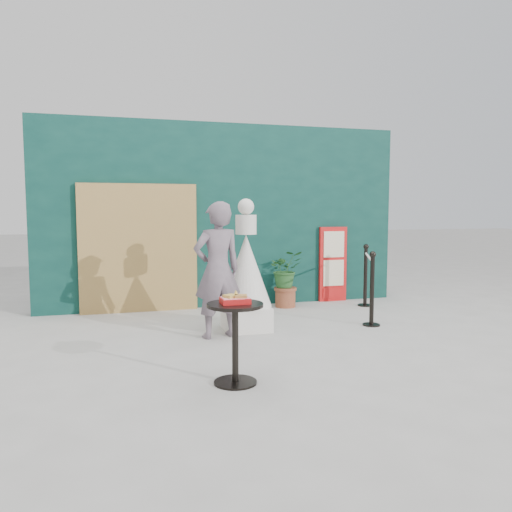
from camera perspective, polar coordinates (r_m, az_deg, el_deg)
name	(u,v)px	position (r m, az deg, el deg)	size (l,w,h in m)	color
ground	(286,357)	(5.54, 3.49, -11.49)	(60.00, 60.00, 0.00)	#ADAAA5
back_wall	(224,216)	(8.34, -3.70, 4.63)	(6.00, 0.30, 3.00)	#0A2F2B
bamboo_fence	(139,248)	(7.97, -13.24, 0.86)	(1.80, 0.08, 2.00)	tan
woman	(217,270)	(6.23, -4.43, -1.61)	(0.62, 0.41, 1.70)	slate
menu_board	(333,264)	(8.81, 8.78, -0.93)	(0.50, 0.07, 1.30)	red
statue	(246,277)	(6.61, -1.14, -2.39)	(0.68, 0.68, 1.74)	silver
cafe_table	(235,330)	(4.62, -2.40, -8.50)	(0.52, 0.52, 0.75)	black
food_basket	(235,299)	(4.56, -2.39, -4.96)	(0.26, 0.19, 0.11)	red
planter	(285,274)	(8.20, 3.38, -2.10)	(0.55, 0.48, 0.93)	brown
stanchion_barrier	(368,283)	(7.77, 12.72, -2.99)	(0.84, 1.54, 1.03)	black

